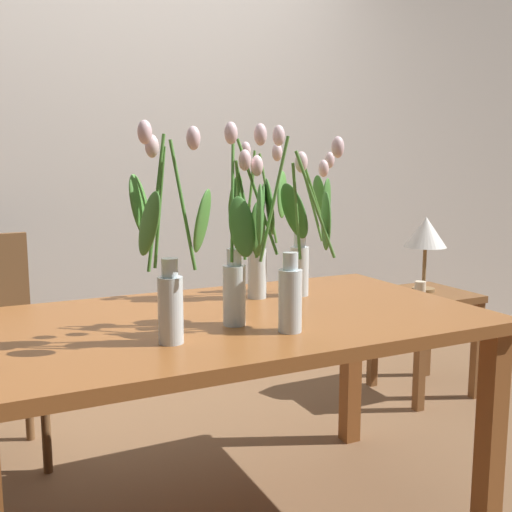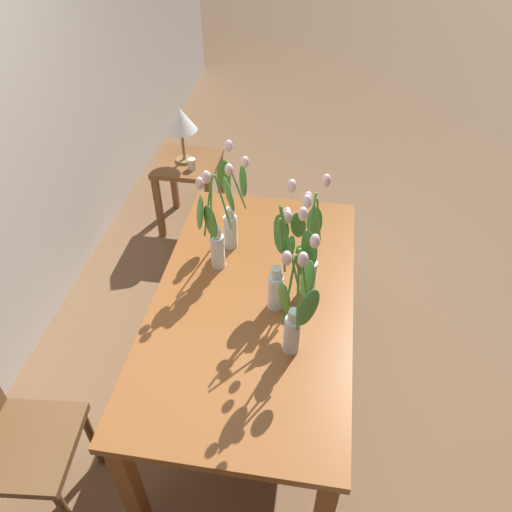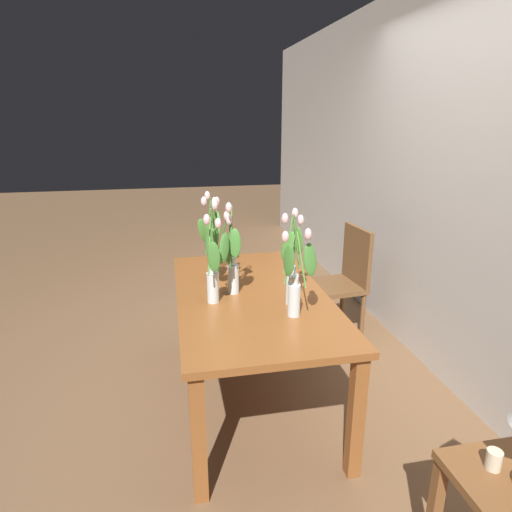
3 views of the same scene
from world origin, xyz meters
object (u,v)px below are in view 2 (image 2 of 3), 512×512
tulip_vase_1 (216,231)px  tulip_vase_4 (282,264)px  pillar_candle (192,164)px  tulip_vase_3 (232,213)px  side_table (189,175)px  dining_table (253,311)px  dining_chair (2,435)px  table_lamp (180,121)px  tulip_vase_0 (295,314)px  tulip_vase_2 (309,255)px

tulip_vase_1 → tulip_vase_4: tulip_vase_4 is taller
pillar_candle → tulip_vase_3: bearing=-153.6°
tulip_vase_4 → side_table: bearing=29.9°
dining_table → dining_chair: dining_chair is taller
tulip_vase_3 → tulip_vase_4: 0.48m
tulip_vase_1 → dining_chair: size_ratio=0.60×
dining_table → table_lamp: table_lamp is taller
tulip_vase_1 → tulip_vase_4: size_ratio=0.94×
tulip_vase_0 → tulip_vase_2: 0.36m
tulip_vase_4 → pillar_candle: size_ratio=7.83×
tulip_vase_1 → tulip_vase_3: bearing=-10.3°
dining_chair → side_table: dining_chair is taller
tulip_vase_0 → pillar_candle: (1.61, 0.85, -0.37)m
tulip_vase_4 → side_table: (1.44, 0.83, -0.54)m
tulip_vase_1 → pillar_candle: tulip_vase_1 is taller
tulip_vase_1 → pillar_candle: bearing=20.9°
dining_table → tulip_vase_1: (0.18, 0.20, 0.31)m
dining_table → side_table: 1.61m
tulip_vase_3 → tulip_vase_0: bearing=-150.0°
dining_chair → side_table: 2.14m
dining_table → pillar_candle: dining_table is taller
tulip_vase_1 → table_lamp: size_ratio=1.39×
tulip_vase_2 → side_table: tulip_vase_2 is taller
tulip_vase_1 → side_table: tulip_vase_1 is taller
tulip_vase_1 → table_lamp: tulip_vase_1 is taller
side_table → pillar_candle: bearing=-146.7°
tulip_vase_1 → dining_chair: bearing=141.4°
tulip_vase_3 → table_lamp: bearing=27.8°
tulip_vase_0 → tulip_vase_4: 0.27m
side_table → pillar_candle: (-0.09, -0.06, 0.16)m
dining_chair → tulip_vase_1: bearing=-38.6°
dining_chair → side_table: size_ratio=1.69×
dining_table → pillar_candle: bearing=25.7°
tulip_vase_4 → side_table: tulip_vase_4 is taller
tulip_vase_1 → table_lamp: bearing=22.7°
tulip_vase_3 → tulip_vase_4: bearing=-143.0°
dining_chair → pillar_candle: (2.04, -0.26, 0.06)m
tulip_vase_2 → tulip_vase_3: 0.49m
table_lamp → pillar_candle: (-0.09, -0.08, -0.27)m
tulip_vase_0 → table_lamp: (1.70, 0.93, -0.10)m
tulip_vase_0 → tulip_vase_2: size_ratio=1.00×
tulip_vase_3 → pillar_candle: bearing=26.4°
tulip_vase_3 → pillar_candle: size_ratio=6.96×
side_table → tulip_vase_2: bearing=-145.1°
tulip_vase_3 → side_table: size_ratio=0.95×
tulip_vase_2 → side_table: bearing=34.9°
side_table → table_lamp: (0.00, 0.02, 0.42)m
tulip_vase_4 → table_lamp: (1.44, 0.85, -0.11)m
table_lamp → pillar_candle: bearing=-139.3°
dining_table → tulip_vase_0: tulip_vase_0 is taller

